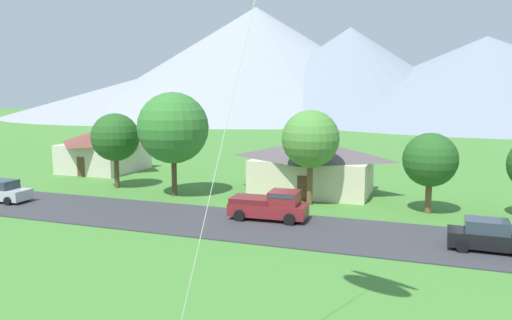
# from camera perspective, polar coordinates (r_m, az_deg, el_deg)

# --- Properties ---
(road_strip) EXTENTS (160.00, 7.37, 0.08)m
(road_strip) POSITION_cam_1_polar(r_m,az_deg,el_deg) (31.13, 2.22, -7.91)
(road_strip) COLOR #38383D
(road_strip) RESTS_ON ground
(mountain_east_ridge) EXTENTS (87.38, 87.38, 28.34)m
(mountain_east_ridge) POSITION_cam_1_polar(r_m,az_deg,el_deg) (155.86, 10.91, 9.90)
(mountain_east_ridge) COLOR gray
(mountain_east_ridge) RESTS_ON ground
(mountain_far_west_ridge) EXTENTS (124.89, 124.89, 37.91)m
(mountain_far_west_ridge) POSITION_cam_1_polar(r_m,az_deg,el_deg) (174.68, 0.00, 11.39)
(mountain_far_west_ridge) COLOR #8E939E
(mountain_far_west_ridge) RESTS_ON ground
(mountain_far_east_ridge) EXTENTS (132.43, 132.43, 19.01)m
(mountain_far_east_ridge) POSITION_cam_1_polar(r_m,az_deg,el_deg) (188.80, -7.80, 8.19)
(mountain_far_east_ridge) COLOR #8E939E
(mountain_far_east_ridge) RESTS_ON ground
(mountain_central_ridge) EXTENTS (116.53, 116.53, 24.49)m
(mountain_central_ridge) POSITION_cam_1_polar(r_m,az_deg,el_deg) (157.47, 25.27, 8.57)
(mountain_central_ridge) COLOR gray
(mountain_central_ridge) RESTS_ON ground
(house_leftmost) EXTENTS (10.42, 6.77, 4.57)m
(house_leftmost) POSITION_cam_1_polar(r_m,az_deg,el_deg) (41.47, 6.59, -0.66)
(house_leftmost) COLOR beige
(house_leftmost) RESTS_ON ground
(house_left_center) EXTENTS (7.75, 8.24, 4.76)m
(house_left_center) POSITION_cam_1_polar(r_m,az_deg,el_deg) (55.36, -17.42, 1.29)
(house_left_center) COLOR beige
(house_left_center) RESTS_ON ground
(tree_near_left) EXTENTS (3.81, 3.81, 5.74)m
(tree_near_left) POSITION_cam_1_polar(r_m,az_deg,el_deg) (36.25, 19.77, -0.01)
(tree_near_left) COLOR brown
(tree_near_left) RESTS_ON ground
(tree_left_of_center) EXTENTS (4.37, 4.37, 7.24)m
(tree_left_of_center) POSITION_cam_1_polar(r_m,az_deg,el_deg) (36.82, 6.42, 2.43)
(tree_left_of_center) COLOR brown
(tree_left_of_center) RESTS_ON ground
(tree_center) EXTENTS (5.85, 5.85, 8.58)m
(tree_center) POSITION_cam_1_polar(r_m,az_deg,el_deg) (40.35, -9.70, 3.73)
(tree_center) COLOR #4C3823
(tree_center) RESTS_ON ground
(tree_right_of_center) EXTENTS (4.26, 4.26, 6.71)m
(tree_right_of_center) POSITION_cam_1_polar(r_m,az_deg,el_deg) (45.00, -16.18, 2.56)
(tree_right_of_center) COLOR brown
(tree_right_of_center) RESTS_ON ground
(parked_car_silver_west_end) EXTENTS (4.21, 2.10, 1.68)m
(parked_car_silver_west_end) POSITION_cam_1_polar(r_m,az_deg,el_deg) (42.81, -27.56, -3.29)
(parked_car_silver_west_end) COLOR #B7BCC1
(parked_car_silver_west_end) RESTS_ON road_strip
(parked_car_black_mid_west) EXTENTS (4.23, 2.13, 1.68)m
(parked_car_black_mid_west) POSITION_cam_1_polar(r_m,az_deg,el_deg) (29.30, 25.62, -8.04)
(parked_car_black_mid_west) COLOR black
(parked_car_black_mid_west) RESTS_ON road_strip
(pickup_truck_maroon_west_side) EXTENTS (5.28, 2.50, 1.99)m
(pickup_truck_maroon_west_side) POSITION_cam_1_polar(r_m,az_deg,el_deg) (32.63, 1.69, -5.31)
(pickup_truck_maroon_west_side) COLOR maroon
(pickup_truck_maroon_west_side) RESTS_ON road_strip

